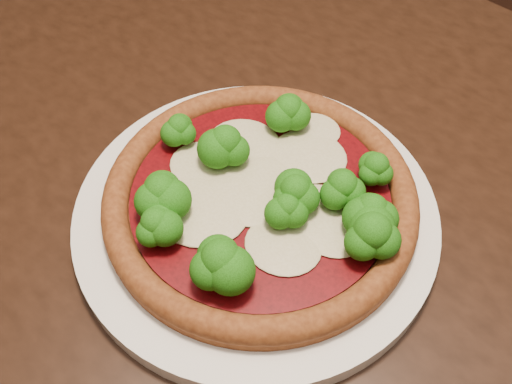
% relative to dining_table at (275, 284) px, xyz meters
% --- Properties ---
extents(dining_table, '(1.51, 1.23, 0.75)m').
position_rel_dining_table_xyz_m(dining_table, '(0.00, 0.00, 0.00)').
color(dining_table, black).
rests_on(dining_table, floor).
extents(plate, '(0.31, 0.31, 0.02)m').
position_rel_dining_table_xyz_m(plate, '(-0.02, 0.01, 0.10)').
color(plate, white).
rests_on(plate, dining_table).
extents(pizza, '(0.26, 0.26, 0.06)m').
position_rel_dining_table_xyz_m(pizza, '(-0.02, 0.01, 0.12)').
color(pizza, brown).
rests_on(pizza, plate).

